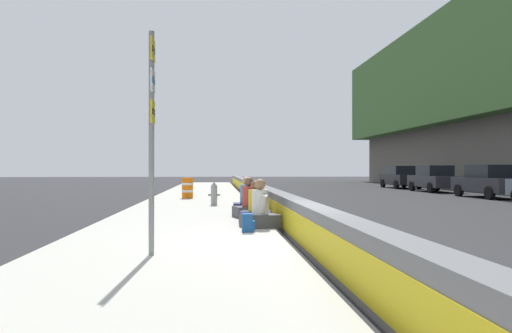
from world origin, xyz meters
The scene contains 14 objects.
ground_plane centered at (0.00, 0.00, 0.00)m, with size 160.00×160.00×0.00m, color #2B2B2D.
sidewalk_strip centered at (0.00, 2.65, 0.07)m, with size 80.00×4.40×0.14m, color #B5B2A8.
jersey_barrier centered at (0.00, 0.00, 0.42)m, with size 76.00×0.45×0.85m.
route_sign_post centered at (-1.10, 2.82, 2.23)m, with size 0.44×0.09×3.60m.
fire_hydrant centered at (9.61, 1.86, 0.59)m, with size 0.26×0.46×0.88m.
seated_person_foreground centered at (2.50, 0.75, 0.50)m, with size 0.89×0.97×1.14m.
seated_person_middle centered at (3.50, 0.78, 0.48)m, with size 0.79×0.89×1.08m.
seated_person_rear centered at (4.92, 0.85, 0.50)m, with size 0.87×0.96×1.14m.
seated_person_far centered at (6.33, 0.85, 0.49)m, with size 0.72×0.83×1.13m.
backpack centered at (1.69, 1.10, 0.33)m, with size 0.32×0.28×0.40m.
construction_barrel centered at (14.05, 3.11, 0.62)m, with size 0.54×0.54×0.95m.
parked_car_fourth centered at (15.43, -12.30, 0.86)m, with size 4.56×2.08×1.71m.
parked_car_midline centered at (21.98, -12.30, 0.86)m, with size 4.51×1.96×1.71m.
parked_car_far centered at (27.89, -12.32, 0.86)m, with size 4.51×1.98×1.71m.
Camera 1 is at (-9.20, 1.79, 1.54)m, focal length 34.94 mm.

